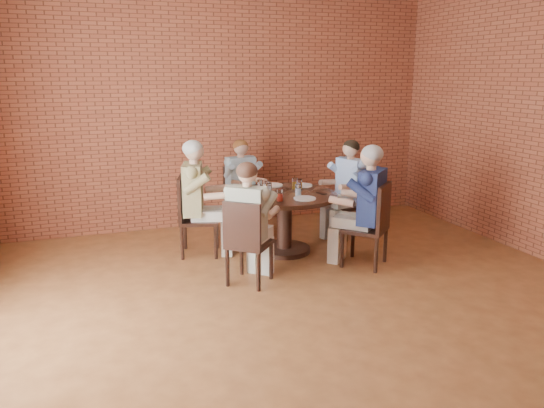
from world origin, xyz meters
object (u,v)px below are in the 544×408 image
object	(u,v)px
chair_a	(351,199)
diner_a	(347,189)
dining_table	(284,211)
chair_b	(240,195)
diner_d	(249,224)
diner_e	(366,206)
smartphone	(322,193)
diner_c	(199,199)
diner_b	(242,186)
chair_e	(373,222)
chair_d	(246,240)
chair_c	(191,213)

from	to	relation	value
chair_a	diner_a	world-z (taller)	diner_a
dining_table	chair_b	xyz separation A→B (m)	(-0.23, 1.14, -0.03)
chair_a	diner_a	bearing A→B (deg)	-90.00
diner_d	diner_e	xyz separation A→B (m)	(1.41, 0.07, 0.05)
chair_a	diner_d	xyz separation A→B (m)	(-1.82, -1.16, 0.15)
chair_a	smartphone	world-z (taller)	chair_a
chair_a	diner_c	size ratio (longest dim) A/B	0.66
diner_c	diner_e	xyz separation A→B (m)	(1.71, -1.02, -0.00)
diner_b	diner_a	bearing A→B (deg)	-41.98
diner_c	chair_e	bearing A→B (deg)	-105.71
diner_b	diner_e	xyz separation A→B (m)	(0.92, -1.80, 0.06)
diner_c	diner_e	distance (m)	1.99
dining_table	chair_d	world-z (taller)	chair_d
diner_d	smartphone	xyz separation A→B (m)	(1.13, 0.64, 0.10)
dining_table	chair_a	xyz separation A→B (m)	(1.11, 0.35, -0.03)
diner_b	diner_d	size ratio (longest dim) A/B	0.98
diner_a	diner_e	distance (m)	1.12
chair_b	chair_e	bearing A→B (deg)	-74.22
chair_c	diner_d	bearing A→B (deg)	-144.99
chair_b	chair_d	xyz separation A→B (m)	(-0.53, -2.01, 0.01)
chair_a	diner_c	bearing A→B (deg)	-105.77
dining_table	diner_e	distance (m)	1.03
diner_a	smartphone	size ratio (longest dim) A/B	9.57
chair_d	chair_e	world-z (taller)	chair_e
diner_d	diner_e	size ratio (longest dim) A/B	0.93
diner_e	chair_d	bearing A→B (deg)	-38.72
chair_b	diner_b	bearing A→B (deg)	-90.00
diner_e	diner_b	bearing A→B (deg)	-106.68
diner_a	chair_c	world-z (taller)	diner_a
diner_a	chair_d	world-z (taller)	diner_a
diner_b	diner_d	bearing A→B (deg)	-116.18
chair_d	smartphone	distance (m)	1.39
diner_b	chair_c	world-z (taller)	diner_b
diner_c	smartphone	world-z (taller)	diner_c
chair_b	diner_b	distance (m)	0.16
chair_a	smartphone	bearing A→B (deg)	-70.85
chair_b	diner_c	distance (m)	1.17
chair_c	chair_e	distance (m)	2.17
diner_d	chair_e	distance (m)	1.48
diner_c	chair_a	bearing A→B (deg)	-72.29
diner_a	diner_c	distance (m)	2.04
diner_c	smartphone	xyz separation A→B (m)	(1.42, -0.45, 0.05)
diner_c	diner_b	bearing A→B (deg)	-29.39
chair_a	chair_c	bearing A→B (deg)	-106.52
diner_a	diner_c	bearing A→B (deg)	-106.40
diner_d	diner_b	bearing A→B (deg)	-63.40
diner_b	chair_d	bearing A→B (deg)	-117.22
dining_table	chair_e	distance (m)	1.11
diner_a	chair_c	bearing A→B (deg)	-107.15
diner_b	diner_e	size ratio (longest dim) A/B	0.92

